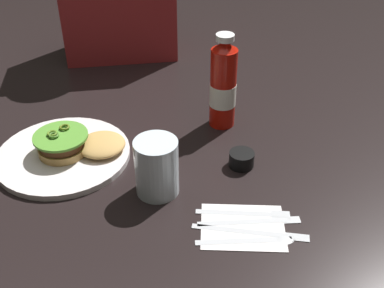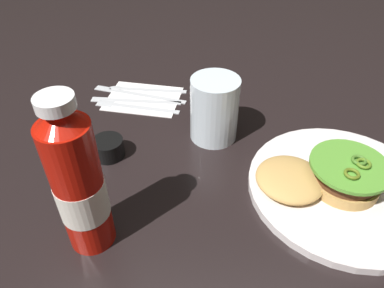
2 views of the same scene
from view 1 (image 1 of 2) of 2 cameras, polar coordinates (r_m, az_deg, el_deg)
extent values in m
plane|color=black|center=(1.07, -7.25, -2.17)|extent=(3.00, 3.00, 0.00)
cylinder|color=silver|center=(1.11, -15.08, -1.26)|extent=(0.30, 0.30, 0.01)
cylinder|color=tan|center=(1.10, -15.15, -0.57)|extent=(0.11, 0.11, 0.02)
cylinder|color=#512D19|center=(1.09, -15.28, 0.16)|extent=(0.10, 0.10, 0.02)
cylinder|color=red|center=(1.08, -15.37, 0.63)|extent=(0.09, 0.09, 0.01)
cylinder|color=#52942F|center=(1.08, -15.42, 0.90)|extent=(0.12, 0.12, 0.01)
torus|color=#557920|center=(1.08, -16.34, 1.22)|extent=(0.02, 0.02, 0.01)
torus|color=#556A1A|center=(1.10, -14.97, 1.95)|extent=(0.02, 0.02, 0.01)
torus|color=#447425|center=(1.08, -16.16, 1.02)|extent=(0.02, 0.02, 0.01)
ellipsoid|color=tan|center=(1.09, -10.74, -0.06)|extent=(0.11, 0.11, 0.03)
cylinder|color=#B31308|center=(1.14, 3.72, 6.64)|extent=(0.06, 0.06, 0.20)
cone|color=#B31308|center=(1.10, 3.93, 11.68)|extent=(0.06, 0.06, 0.02)
cylinder|color=white|center=(1.09, 3.97, 12.57)|extent=(0.04, 0.04, 0.01)
cylinder|color=white|center=(1.15, 3.69, 5.94)|extent=(0.06, 0.06, 0.06)
cylinder|color=silver|center=(0.95, -4.23, -2.77)|extent=(0.09, 0.09, 0.12)
cylinder|color=black|center=(1.05, 5.93, -1.80)|extent=(0.06, 0.06, 0.03)
cube|color=white|center=(0.91, 6.08, -9.77)|extent=(0.18, 0.15, 0.00)
cube|color=silver|center=(0.88, 6.20, -11.27)|extent=(0.18, 0.03, 0.00)
ellipsoid|color=silver|center=(0.90, 10.92, -10.95)|extent=(0.04, 0.03, 0.00)
cube|color=silver|center=(0.90, 6.13, -10.16)|extent=(0.19, 0.07, 0.00)
cube|color=silver|center=(0.90, 11.33, -10.56)|extent=(0.08, 0.04, 0.00)
cube|color=silver|center=(0.92, 6.05, -9.09)|extent=(0.17, 0.03, 0.00)
cube|color=silver|center=(0.93, 10.42, -8.79)|extent=(0.08, 0.02, 0.00)
cube|color=silver|center=(0.94, 5.98, -8.06)|extent=(0.18, 0.05, 0.00)
cube|color=silver|center=(0.94, 10.56, -8.16)|extent=(0.04, 0.03, 0.00)
cube|color=maroon|center=(1.52, -8.64, 16.41)|extent=(0.34, 0.18, 0.33)
camera|label=2|loc=(1.31, -5.30, 25.38)|focal=33.39mm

